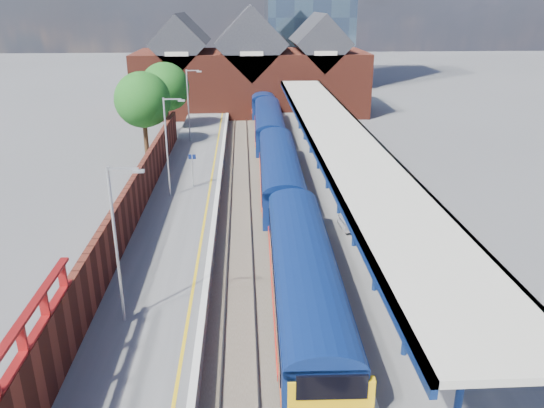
{
  "coord_description": "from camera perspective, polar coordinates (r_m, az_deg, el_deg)",
  "views": [
    {
      "loc": [
        -1.15,
        -14.13,
        14.0
      ],
      "look_at": [
        0.48,
        15.71,
        2.6
      ],
      "focal_mm": 35.0,
      "sensor_mm": 36.0,
      "label": 1
    }
  ],
  "objects": [
    {
      "name": "yellow_line",
      "position": [
        36.61,
        -6.99,
        -0.07
      ],
      "size": [
        0.14,
        76.0,
        0.01
      ],
      "primitive_type": "cube",
      "color": "yellow",
      "rests_on": "left_platform"
    },
    {
      "name": "parked_car_silver",
      "position": [
        32.66,
        10.63,
        -1.74
      ],
      "size": [
        3.98,
        1.79,
        1.27
      ],
      "primitive_type": "imported",
      "rotation": [
        0.0,
        0.0,
        1.69
      ],
      "color": "#B6B5BA",
      "rests_on": "right_platform"
    },
    {
      "name": "train",
      "position": [
        47.93,
        0.14,
        6.53
      ],
      "size": [
        3.17,
        65.96,
        3.45
      ],
      "color": "navy",
      "rests_on": "ground"
    },
    {
      "name": "coping_left",
      "position": [
        36.57,
        -6.06,
        -0.02
      ],
      "size": [
        0.3,
        76.0,
        0.05
      ],
      "primitive_type": "cube",
      "color": "silver",
      "rests_on": "left_platform"
    },
    {
      "name": "lamp_post_b",
      "position": [
        22.66,
        -16.18,
        -3.42
      ],
      "size": [
        1.48,
        0.18,
        7.0
      ],
      "color": "#A5A8AA",
      "rests_on": "left_platform"
    },
    {
      "name": "tree_far",
      "position": [
        59.25,
        -11.3,
        12.1
      ],
      "size": [
        5.2,
        5.2,
        8.1
      ],
      "color": "#382314",
      "rests_on": "ground"
    },
    {
      "name": "parked_car_dark",
      "position": [
        27.81,
        15.31,
        -6.47
      ],
      "size": [
        4.15,
        2.26,
        1.14
      ],
      "primitive_type": "imported",
      "rotation": [
        0.0,
        0.0,
        1.75
      ],
      "color": "black",
      "rests_on": "right_platform"
    },
    {
      "name": "left_platform",
      "position": [
        36.96,
        -9.66,
        -0.85
      ],
      "size": [
        5.0,
        76.0,
        1.0
      ],
      "primitive_type": "cube",
      "color": "#565659",
      "rests_on": "ground"
    },
    {
      "name": "parked_car_blue",
      "position": [
        39.31,
        10.36,
        2.04
      ],
      "size": [
        4.18,
        2.87,
        1.06
      ],
      "primitive_type": "imported",
      "rotation": [
        0.0,
        0.0,
        1.89
      ],
      "color": "navy",
      "rests_on": "right_platform"
    },
    {
      "name": "canopy",
      "position": [
        37.71,
        7.15,
        7.31
      ],
      "size": [
        4.5,
        52.0,
        4.48
      ],
      "color": "navy",
      "rests_on": "right_platform"
    },
    {
      "name": "brick_wall",
      "position": [
        30.78,
        -15.94,
        -2.01
      ],
      "size": [
        0.35,
        50.0,
        3.86
      ],
      "color": "#5F2419",
      "rests_on": "left_platform"
    },
    {
      "name": "lamp_post_d",
      "position": [
        53.16,
        -8.87,
        10.89
      ],
      "size": [
        1.48,
        0.18,
        7.0
      ],
      "color": "#A5A8AA",
      "rests_on": "left_platform"
    },
    {
      "name": "coping_right",
      "position": [
        36.77,
        3.79,
        0.17
      ],
      "size": [
        0.3,
        76.0,
        0.05
      ],
      "primitive_type": "cube",
      "color": "silver",
      "rests_on": "right_platform"
    },
    {
      "name": "station_building",
      "position": [
        72.64,
        -2.26,
        14.11
      ],
      "size": [
        30.0,
        12.12,
        13.78
      ],
      "color": "#5F2419",
      "rests_on": "ground"
    },
    {
      "name": "platform_sign",
      "position": [
        39.96,
        -8.55,
        4.21
      ],
      "size": [
        0.55,
        0.08,
        2.5
      ],
      "color": "#A5A8AA",
      "rests_on": "left_platform"
    },
    {
      "name": "rails",
      "position": [
        36.86,
        -1.11,
        -1.24
      ],
      "size": [
        4.51,
        76.0,
        0.14
      ],
      "color": "slate",
      "rests_on": "ground"
    },
    {
      "name": "parked_car_red",
      "position": [
        29.32,
        15.41,
        -4.85
      ],
      "size": [
        4.09,
        2.76,
        1.29
      ],
      "primitive_type": "imported",
      "rotation": [
        0.0,
        0.0,
        1.21
      ],
      "color": "maroon",
      "rests_on": "right_platform"
    },
    {
      "name": "right_platform",
      "position": [
        37.39,
        8.12,
        -0.5
      ],
      "size": [
        6.0,
        76.0,
        1.0
      ],
      "primitive_type": "cube",
      "color": "#565659",
      "rests_on": "ground"
    },
    {
      "name": "ballast_bed",
      "position": [
        36.9,
        -1.11,
        -1.37
      ],
      "size": [
        6.0,
        76.0,
        0.06
      ],
      "primitive_type": "cube",
      "color": "#473D33",
      "rests_on": "ground"
    },
    {
      "name": "tree_near",
      "position": [
        51.61,
        -13.59,
        10.67
      ],
      "size": [
        5.2,
        5.2,
        8.1
      ],
      "color": "#382314",
      "rests_on": "ground"
    },
    {
      "name": "ground",
      "position": [
        46.31,
        -1.56,
        3.28
      ],
      "size": [
        240.0,
        240.0,
        0.0
      ],
      "primitive_type": "plane",
      "color": "#5B5B5E",
      "rests_on": "ground"
    },
    {
      "name": "lamp_post_c",
      "position": [
        37.6,
        -11.07,
        6.63
      ],
      "size": [
        1.48,
        0.18,
        7.0
      ],
      "color": "#A5A8AA",
      "rests_on": "left_platform"
    }
  ]
}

